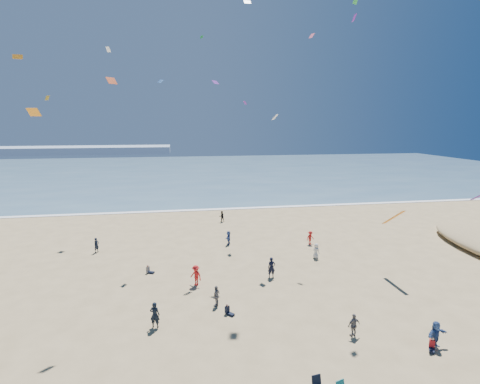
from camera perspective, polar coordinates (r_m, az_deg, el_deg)
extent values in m
cube|color=#476B84|center=(110.95, -8.58, 3.09)|extent=(220.00, 100.00, 0.06)
cube|color=white|center=(61.69, -7.61, -2.78)|extent=(220.00, 1.20, 0.08)
cube|color=#7A8EA8|center=(194.34, -27.14, 5.66)|extent=(110.00, 20.00, 3.20)
imported|color=black|center=(28.03, -12.85, -17.78)|extent=(0.78, 0.60, 1.89)
imported|color=red|center=(45.13, 10.66, -6.85)|extent=(1.16, 0.90, 1.57)
imported|color=silver|center=(40.68, 11.52, -8.80)|extent=(0.85, 0.94, 1.62)
imported|color=slate|center=(27.59, 16.95, -18.83)|extent=(1.00, 0.58, 1.60)
imported|color=#355093|center=(44.31, -1.75, -6.98)|extent=(0.94, 1.57, 1.61)
imported|color=black|center=(44.55, -21.03, -7.57)|extent=(0.68, 0.72, 1.65)
imported|color=red|center=(33.87, -6.75, -12.50)|extent=(1.31, 1.32, 1.83)
imported|color=black|center=(35.29, 4.83, -11.41)|extent=(0.72, 0.49, 1.92)
imported|color=gray|center=(30.29, -3.60, -15.51)|extent=(0.85, 1.04, 1.66)
imported|color=black|center=(54.21, -2.81, -3.73)|extent=(0.90, 0.77, 1.59)
imported|color=#324F8B|center=(28.31, 27.66, -18.65)|extent=(1.70, 0.90, 1.74)
cube|color=black|center=(30.41, 27.56, -18.05)|extent=(0.28, 0.18, 0.34)
cube|color=purple|center=(39.01, -3.77, 16.35)|extent=(0.80, 0.81, 0.37)
cube|color=green|center=(52.92, -5.87, 22.44)|extent=(0.45, 0.48, 0.37)
cube|color=orange|center=(26.61, -28.92, 10.60)|extent=(0.89, 0.64, 0.50)
cube|color=yellow|center=(47.22, -27.31, 12.63)|extent=(0.58, 0.50, 0.52)
cube|color=#7D1A8C|center=(47.16, 0.78, 13.44)|extent=(0.34, 0.85, 0.43)
cube|color=blue|center=(41.47, -12.02, 16.19)|extent=(0.63, 0.77, 0.28)
cube|color=#F45C75|center=(45.09, 10.87, 22.35)|extent=(0.67, 0.66, 0.55)
cube|color=orange|center=(41.65, -30.79, 17.30)|extent=(0.87, 0.32, 0.44)
cube|color=#8D2193|center=(38.64, 17.03, 24.07)|extent=(0.29, 0.59, 0.65)
cube|color=white|center=(44.39, 1.13, 26.97)|extent=(0.73, 0.54, 0.47)
cube|color=white|center=(55.45, -19.44, 19.80)|extent=(0.67, 0.61, 0.65)
cube|color=#C54018|center=(30.08, -19.00, 15.75)|extent=(0.80, 0.81, 0.50)
cube|color=white|center=(38.74, 5.35, 11.29)|extent=(0.75, 0.77, 0.55)
cube|color=green|center=(36.30, 17.21, 26.14)|extent=(0.53, 0.40, 0.59)
cube|color=orange|center=(37.47, 22.34, -3.61)|extent=(0.35, 2.64, 1.87)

